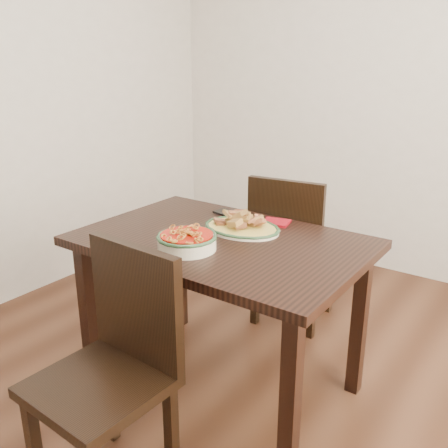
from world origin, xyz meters
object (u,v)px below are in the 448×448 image
Objects in this scene: smartphone at (228,213)px; chair_far at (290,244)px; chair_near at (116,358)px; fish_plate at (242,221)px; dining_table at (221,259)px; noodle_bowl at (187,239)px.

chair_far is at bearing 81.39° from smartphone.
chair_near reaches higher than fish_plate.
smartphone is at bearing 62.00° from chair_far.
chair_near is 0.83m from fish_plate.
smartphone is (-0.19, 0.16, -0.04)m from fish_plate.
smartphone is (-0.17, 0.30, 0.10)m from dining_table.
chair_far is 1.00× the size of chair_near.
smartphone reaches higher than dining_table.
fish_plate is at bearing 86.41° from chair_far.
fish_plate is 0.33m from noodle_bowl.
noodle_bowl is (-0.04, -0.19, 0.14)m from dining_table.
chair_near is 6.11× the size of smartphone.
smartphone is (-0.13, 0.48, -0.04)m from noodle_bowl.
chair_near is at bearing 83.61° from chair_far.
chair_near is (0.01, -0.64, -0.15)m from dining_table.
chair_far is at bearing 94.07° from fish_plate.
fish_plate is (0.02, 0.14, 0.14)m from dining_table.
dining_table is 0.72m from chair_far.
chair_far is 0.93m from noodle_bowl.
dining_table is at bearing -48.17° from smartphone.
chair_near reaches higher than noodle_bowl.
fish_plate is 2.45× the size of smartphone.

